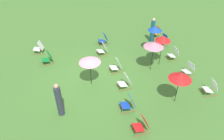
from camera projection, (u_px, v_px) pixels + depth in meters
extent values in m
plane|color=#477A33|center=(91.00, 81.00, 11.60)|extent=(40.00, 40.00, 0.00)
cube|color=olive|center=(47.00, 61.00, 13.15)|extent=(0.15, 0.76, 0.04)
cube|color=olive|center=(48.00, 65.00, 12.82)|extent=(0.15, 0.76, 0.04)
cube|color=#148C38|center=(45.00, 60.00, 12.81)|extent=(0.54, 0.50, 0.13)
cube|color=#148C38|center=(49.00, 55.00, 12.74)|extent=(0.51, 0.32, 0.57)
cylinder|color=olive|center=(42.00, 61.00, 12.78)|extent=(0.44, 0.09, 0.03)
cube|color=olive|center=(138.00, 127.00, 9.02)|extent=(0.09, 0.76, 0.04)
cube|color=olive|center=(142.00, 135.00, 8.68)|extent=(0.09, 0.76, 0.04)
cube|color=red|center=(138.00, 127.00, 8.67)|extent=(0.51, 0.46, 0.13)
cube|color=red|center=(145.00, 121.00, 8.59)|extent=(0.50, 0.28, 0.57)
cylinder|color=olive|center=(134.00, 130.00, 8.66)|extent=(0.44, 0.06, 0.03)
cube|color=olive|center=(126.00, 105.00, 10.03)|extent=(0.04, 0.76, 0.04)
cube|color=olive|center=(129.00, 112.00, 9.69)|extent=(0.04, 0.76, 0.04)
cube|color=#1947B7|center=(125.00, 105.00, 9.69)|extent=(0.48, 0.43, 0.13)
cube|color=#1947B7|center=(132.00, 100.00, 9.58)|extent=(0.48, 0.25, 0.57)
cylinder|color=olive|center=(121.00, 107.00, 9.68)|extent=(0.44, 0.03, 0.03)
cube|color=olive|center=(40.00, 51.00, 14.17)|extent=(0.22, 0.75, 0.04)
cube|color=olive|center=(38.00, 54.00, 13.82)|extent=(0.22, 0.75, 0.04)
cube|color=white|center=(37.00, 49.00, 13.85)|extent=(0.57, 0.54, 0.13)
cube|color=white|center=(41.00, 45.00, 13.69)|extent=(0.53, 0.36, 0.57)
cylinder|color=olive|center=(34.00, 50.00, 13.88)|extent=(0.43, 0.13, 0.03)
cube|color=olive|center=(114.00, 69.00, 12.47)|extent=(0.12, 0.76, 0.04)
cube|color=olive|center=(117.00, 73.00, 12.14)|extent=(0.12, 0.76, 0.04)
cube|color=white|center=(114.00, 68.00, 12.13)|extent=(0.52, 0.48, 0.13)
cube|color=white|center=(119.00, 63.00, 12.05)|extent=(0.50, 0.30, 0.57)
cylinder|color=olive|center=(111.00, 69.00, 12.11)|extent=(0.44, 0.07, 0.03)
cube|color=olive|center=(102.00, 42.00, 15.11)|extent=(0.11, 0.76, 0.04)
cube|color=olive|center=(104.00, 45.00, 14.77)|extent=(0.11, 0.76, 0.04)
cube|color=#1947B7|center=(102.00, 41.00, 14.76)|extent=(0.52, 0.48, 0.13)
cube|color=#1947B7|center=(106.00, 37.00, 14.68)|extent=(0.50, 0.29, 0.57)
cylinder|color=olive|center=(99.00, 42.00, 14.75)|extent=(0.44, 0.07, 0.03)
cube|color=olive|center=(154.00, 35.00, 16.07)|extent=(0.13, 0.76, 0.04)
cube|color=olive|center=(157.00, 37.00, 15.74)|extent=(0.13, 0.76, 0.04)
cube|color=orange|center=(155.00, 33.00, 15.73)|extent=(0.53, 0.49, 0.13)
cube|color=orange|center=(159.00, 29.00, 15.65)|extent=(0.51, 0.31, 0.57)
cylinder|color=olive|center=(153.00, 35.00, 15.71)|extent=(0.44, 0.08, 0.03)
cube|color=olive|center=(101.00, 52.00, 13.99)|extent=(0.19, 0.75, 0.04)
cube|color=olive|center=(103.00, 56.00, 13.67)|extent=(0.19, 0.75, 0.04)
cube|color=white|center=(101.00, 51.00, 13.64)|extent=(0.56, 0.52, 0.13)
cube|color=white|center=(105.00, 46.00, 13.58)|extent=(0.52, 0.34, 0.57)
cylinder|color=olive|center=(98.00, 53.00, 13.61)|extent=(0.44, 0.12, 0.03)
cube|color=olive|center=(160.00, 43.00, 15.00)|extent=(0.21, 0.75, 0.04)
cube|color=olive|center=(164.00, 46.00, 14.69)|extent=(0.21, 0.75, 0.04)
cube|color=#1947B7|center=(162.00, 42.00, 14.66)|extent=(0.57, 0.53, 0.13)
cube|color=#1947B7|center=(165.00, 37.00, 14.61)|extent=(0.52, 0.35, 0.57)
cylinder|color=olive|center=(159.00, 43.00, 14.62)|extent=(0.43, 0.13, 0.03)
cube|color=olive|center=(170.00, 57.00, 13.54)|extent=(0.09, 0.76, 0.04)
cube|color=olive|center=(174.00, 60.00, 13.20)|extent=(0.09, 0.76, 0.04)
cube|color=white|center=(171.00, 56.00, 13.19)|extent=(0.51, 0.47, 0.13)
cube|color=white|center=(176.00, 51.00, 13.11)|extent=(0.50, 0.28, 0.57)
cylinder|color=olive|center=(169.00, 57.00, 13.18)|extent=(0.44, 0.06, 0.03)
cube|color=olive|center=(206.00, 90.00, 10.92)|extent=(0.13, 0.76, 0.04)
cube|color=olive|center=(210.00, 96.00, 10.57)|extent=(0.13, 0.76, 0.04)
cube|color=white|center=(208.00, 90.00, 10.58)|extent=(0.53, 0.49, 0.13)
cube|color=white|center=(215.00, 85.00, 10.45)|extent=(0.51, 0.30, 0.57)
cylinder|color=olive|center=(204.00, 91.00, 10.60)|extent=(0.44, 0.08, 0.03)
cube|color=olive|center=(184.00, 72.00, 12.17)|extent=(0.21, 0.75, 0.04)
cube|color=olive|center=(190.00, 76.00, 11.86)|extent=(0.21, 0.75, 0.04)
cube|color=white|center=(186.00, 71.00, 11.83)|extent=(0.57, 0.53, 0.13)
cube|color=white|center=(191.00, 66.00, 11.78)|extent=(0.52, 0.35, 0.57)
cylinder|color=olive|center=(184.00, 73.00, 11.79)|extent=(0.43, 0.13, 0.03)
cube|color=olive|center=(122.00, 85.00, 11.28)|extent=(0.14, 0.76, 0.04)
cube|color=olive|center=(126.00, 90.00, 10.95)|extent=(0.14, 0.76, 0.04)
cube|color=white|center=(122.00, 84.00, 10.93)|extent=(0.54, 0.50, 0.13)
cube|color=white|center=(128.00, 78.00, 10.87)|extent=(0.51, 0.31, 0.57)
cylinder|color=olive|center=(119.00, 86.00, 10.91)|extent=(0.44, 0.09, 0.03)
cylinder|color=black|center=(161.00, 51.00, 12.36)|extent=(0.03, 0.03, 1.91)
cone|color=red|center=(163.00, 38.00, 11.87)|extent=(0.91, 0.91, 0.31)
cylinder|color=black|center=(91.00, 72.00, 10.88)|extent=(0.03, 0.03, 1.62)
cone|color=pink|center=(90.00, 61.00, 10.45)|extent=(1.12, 1.12, 0.21)
cylinder|color=black|center=(152.00, 57.00, 11.93)|extent=(0.03, 0.03, 1.78)
cone|color=pink|center=(154.00, 45.00, 11.46)|extent=(1.13, 1.13, 0.24)
cylinder|color=black|center=(177.00, 89.00, 9.80)|extent=(0.03, 0.03, 1.65)
cone|color=red|center=(180.00, 77.00, 9.38)|extent=(1.06, 1.06, 0.27)
cylinder|color=black|center=(154.00, 40.00, 13.55)|extent=(0.03, 0.03, 1.84)
cone|color=#194CB2|center=(155.00, 28.00, 13.07)|extent=(0.90, 0.90, 0.28)
cylinder|color=#195972|center=(152.00, 32.00, 14.80)|extent=(0.40, 0.40, 1.59)
sphere|color=beige|center=(154.00, 20.00, 14.27)|extent=(0.22, 0.22, 0.22)
cylinder|color=#333847|center=(59.00, 101.00, 9.17)|extent=(0.39, 0.39, 1.59)
sphere|color=tan|center=(56.00, 86.00, 8.64)|extent=(0.21, 0.21, 0.21)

